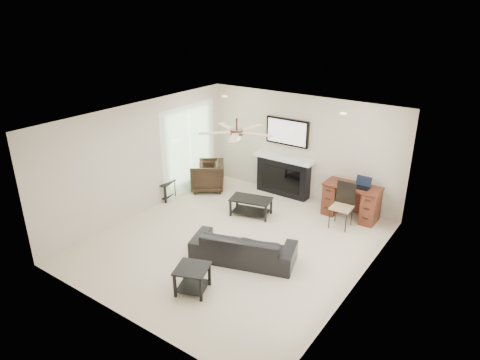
% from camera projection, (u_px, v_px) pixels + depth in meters
% --- Properties ---
extents(room_shell, '(5.50, 5.54, 2.52)m').
position_uv_depth(room_shell, '(244.00, 164.00, 7.85)').
color(room_shell, beige).
rests_on(room_shell, ground).
extents(sofa, '(2.04, 1.29, 0.56)m').
position_uv_depth(sofa, '(243.00, 246.00, 7.84)').
color(sofa, black).
rests_on(sofa, ground).
extents(armchair, '(1.12, 1.12, 0.74)m').
position_uv_depth(armchair, '(207.00, 176.00, 10.82)').
color(armchair, black).
rests_on(armchair, ground).
extents(coffee_table, '(1.00, 0.71, 0.40)m').
position_uv_depth(coffee_table, '(251.00, 207.00, 9.56)').
color(coffee_table, black).
rests_on(coffee_table, ground).
extents(end_table_near, '(0.67, 0.67, 0.45)m').
position_uv_depth(end_table_near, '(192.00, 279.00, 7.00)').
color(end_table_near, black).
rests_on(end_table_near, ground).
extents(end_table_left, '(0.60, 0.60, 0.45)m').
position_uv_depth(end_table_left, '(162.00, 190.00, 10.37)').
color(end_table_left, black).
rests_on(end_table_left, ground).
extents(fireplace_unit, '(1.52, 0.34, 1.91)m').
position_uv_depth(fireplace_unit, '(284.00, 158.00, 10.32)').
color(fireplace_unit, black).
rests_on(fireplace_unit, ground).
extents(desk, '(1.22, 0.56, 0.76)m').
position_uv_depth(desk, '(351.00, 201.00, 9.40)').
color(desk, '#3F180F').
rests_on(desk, ground).
extents(desk_chair, '(0.44, 0.46, 0.97)m').
position_uv_depth(desk_chair, '(342.00, 206.00, 8.94)').
color(desk_chair, black).
rests_on(desk_chair, ground).
extents(laptop, '(0.33, 0.24, 0.23)m').
position_uv_depth(laptop, '(362.00, 183.00, 9.09)').
color(laptop, black).
rests_on(laptop, desk).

